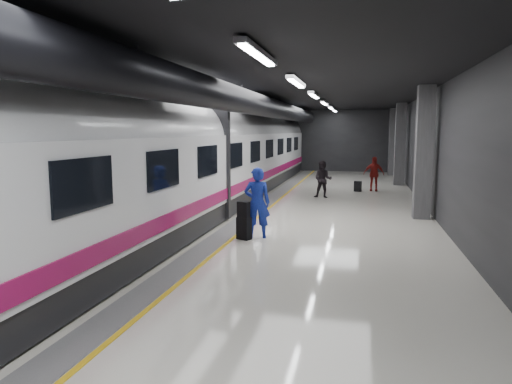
# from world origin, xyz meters

# --- Properties ---
(ground) EXTENTS (40.00, 40.00, 0.00)m
(ground) POSITION_xyz_m (0.00, 0.00, 0.00)
(ground) COLOR silver
(ground) RESTS_ON ground
(platform_hall) EXTENTS (10.02, 40.02, 4.51)m
(platform_hall) POSITION_xyz_m (-0.29, 0.96, 3.54)
(platform_hall) COLOR black
(platform_hall) RESTS_ON ground
(train) EXTENTS (3.05, 38.00, 4.05)m
(train) POSITION_xyz_m (-3.25, -0.00, 2.07)
(train) COLOR black
(train) RESTS_ON ground
(traveler_main) EXTENTS (0.81, 0.63, 1.99)m
(traveler_main) POSITION_xyz_m (-0.31, -2.10, 1.00)
(traveler_main) COLOR #192BC1
(traveler_main) RESTS_ON ground
(suitcase_main) EXTENTS (0.45, 0.37, 0.62)m
(suitcase_main) POSITION_xyz_m (-0.63, -2.37, 0.31)
(suitcase_main) COLOR black
(suitcase_main) RESTS_ON ground
(shoulder_bag) EXTENTS (0.37, 0.28, 0.44)m
(shoulder_bag) POSITION_xyz_m (-0.63, -2.40, 0.84)
(shoulder_bag) COLOR black
(shoulder_bag) RESTS_ON suitcase_main
(traveler_far_a) EXTENTS (0.85, 0.69, 1.66)m
(traveler_far_a) POSITION_xyz_m (0.84, 6.05, 0.83)
(traveler_far_a) COLOR black
(traveler_far_a) RESTS_ON ground
(traveler_far_b) EXTENTS (1.01, 0.43, 1.71)m
(traveler_far_b) POSITION_xyz_m (3.12, 9.09, 0.86)
(traveler_far_b) COLOR maroon
(traveler_far_b) RESTS_ON ground
(suitcase_far) EXTENTS (0.39, 0.29, 0.52)m
(suitcase_far) POSITION_xyz_m (2.36, 8.64, 0.26)
(suitcase_far) COLOR black
(suitcase_far) RESTS_ON ground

